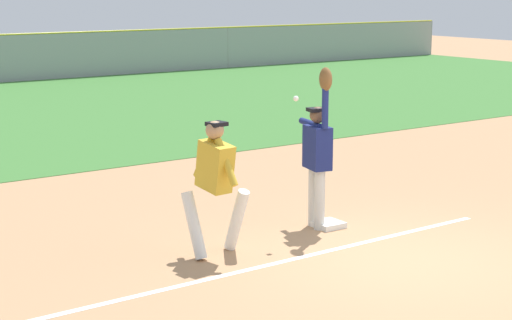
% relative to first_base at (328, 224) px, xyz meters
% --- Properties ---
extents(ground_plane, '(72.71, 72.71, 0.00)m').
position_rel_first_base_xyz_m(ground_plane, '(-0.17, -1.66, -0.04)').
color(ground_plane, tan).
extents(outfield_grass, '(47.95, 15.39, 0.01)m').
position_rel_first_base_xyz_m(outfield_grass, '(-0.17, 13.04, -0.04)').
color(outfield_grass, '#3D7533').
rests_on(outfield_grass, ground_plane).
extents(chalk_foul_line, '(12.00, 0.28, 0.01)m').
position_rel_first_base_xyz_m(chalk_foul_line, '(-4.00, -0.90, -0.04)').
color(chalk_foul_line, white).
rests_on(chalk_foul_line, ground_plane).
extents(first_base, '(0.39, 0.39, 0.08)m').
position_rel_first_base_xyz_m(first_base, '(0.00, 0.00, 0.00)').
color(first_base, white).
rests_on(first_base, ground_plane).
extents(fielder, '(0.35, 0.89, 2.28)m').
position_rel_first_base_xyz_m(fielder, '(-0.15, 0.07, 1.08)').
color(fielder, silver).
rests_on(fielder, ground_plane).
extents(runner, '(0.77, 0.85, 1.72)m').
position_rel_first_base_xyz_m(runner, '(-1.97, -0.15, 0.96)').
color(runner, white).
rests_on(runner, ground_plane).
extents(baseball, '(0.07, 0.07, 0.07)m').
position_rel_first_base_xyz_m(baseball, '(-0.62, -0.04, 1.84)').
color(baseball, white).
extents(parked_car_green, '(4.59, 2.52, 1.25)m').
position_rel_first_base_xyz_m(parked_car_green, '(4.33, 24.36, 0.63)').
color(parked_car_green, '#1E6B33').
rests_on(parked_car_green, ground_plane).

